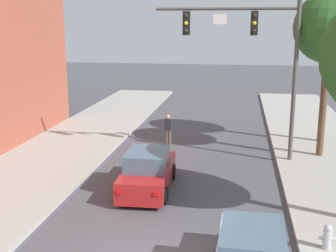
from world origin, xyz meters
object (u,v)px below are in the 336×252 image
(street_tree_second, at_px, (329,28))
(fire_hydrant, at_px, (327,237))
(traffic_signal_mast, at_px, (255,46))
(pedestrian_crossing_road, at_px, (168,128))
(car_lead_red, at_px, (148,172))
(street_tree_third, at_px, (329,27))

(street_tree_second, bearing_deg, fire_hydrant, -98.11)
(traffic_signal_mast, height_order, fire_hydrant, traffic_signal_mast)
(pedestrian_crossing_road, bearing_deg, car_lead_red, -87.65)
(fire_hydrant, height_order, street_tree_third, street_tree_third)
(car_lead_red, distance_m, street_tree_third, 12.49)
(fire_hydrant, height_order, street_tree_second, street_tree_second)
(car_lead_red, distance_m, pedestrian_crossing_road, 6.53)
(car_lead_red, distance_m, street_tree_second, 10.55)
(street_tree_second, bearing_deg, traffic_signal_mast, -163.64)
(street_tree_second, xyz_separation_m, street_tree_third, (0.48, 2.73, 0.06))
(street_tree_second, bearing_deg, car_lead_red, -143.41)
(car_lead_red, xyz_separation_m, street_tree_third, (7.76, 8.14, 5.43))
(car_lead_red, bearing_deg, street_tree_third, 46.38)
(traffic_signal_mast, xyz_separation_m, pedestrian_crossing_road, (-4.28, 2.08, -4.42))
(traffic_signal_mast, distance_m, street_tree_third, 5.33)
(fire_hydrant, relative_size, street_tree_second, 0.09)
(pedestrian_crossing_road, distance_m, street_tree_third, 9.72)
(traffic_signal_mast, relative_size, street_tree_third, 0.98)
(traffic_signal_mast, xyz_separation_m, street_tree_second, (3.27, 0.96, 0.76))
(pedestrian_crossing_road, bearing_deg, fire_hydrant, -59.29)
(car_lead_red, height_order, street_tree_second, street_tree_second)
(car_lead_red, bearing_deg, street_tree_second, 36.59)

